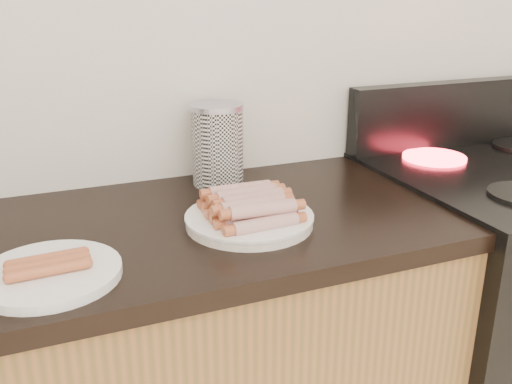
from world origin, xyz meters
name	(u,v)px	position (x,y,z in m)	size (l,w,h in m)	color
wall_back	(214,21)	(0.00, 2.00, 1.30)	(4.00, 0.04, 2.60)	silver
stove	(500,312)	(0.78, 1.68, 0.46)	(0.76, 0.65, 0.91)	black
stove_panel	(458,113)	(0.78, 1.96, 1.01)	(0.76, 0.06, 0.20)	black
burner_far_left	(434,157)	(0.61, 1.84, 0.92)	(0.18, 0.18, 0.01)	#FF1E2D
main_plate	(249,221)	(-0.06, 1.62, 0.91)	(0.27, 0.27, 0.02)	white
side_plate	(49,274)	(-0.47, 1.53, 0.91)	(0.25, 0.25, 0.02)	white
hotdog_pile	(249,206)	(-0.06, 1.62, 0.94)	(0.14, 0.19, 0.06)	maroon
plain_sausages	(48,264)	(-0.47, 1.53, 0.93)	(0.13, 0.08, 0.02)	#BC6F2F
canister	(218,144)	(-0.03, 1.91, 1.00)	(0.13, 0.13, 0.21)	white
mug	(215,165)	(-0.03, 1.92, 0.95)	(0.07, 0.07, 0.09)	white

